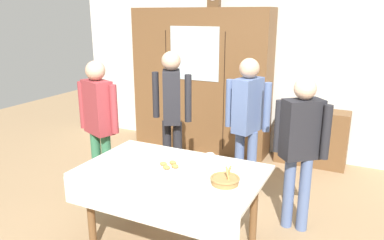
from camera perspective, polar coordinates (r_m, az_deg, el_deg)
ground_plane at (r=3.84m, az=-1.37°, el=-17.08°), size 12.00×12.00×0.00m
back_wall at (r=5.75m, az=10.85°, el=8.30°), size 6.40×0.10×2.70m
dining_table at (r=3.33m, az=-3.31°, el=-9.49°), size 1.60×0.98×0.77m
wall_cabinet at (r=5.81m, az=1.31°, el=6.08°), size 2.18×0.46×2.18m
bookshelf_low at (r=5.56m, az=17.86°, el=-2.51°), size 0.97×0.35×0.80m
book_stack at (r=5.44m, az=18.28°, el=2.14°), size 0.17×0.22×0.13m
tea_cup_front_edge at (r=3.30m, az=3.92°, el=-7.19°), size 0.13×0.13×0.06m
tea_cup_near_left at (r=3.00m, az=0.75°, el=-9.59°), size 0.13×0.13×0.06m
tea_cup_back_edge at (r=3.50m, az=2.80°, el=-5.73°), size 0.13×0.13×0.06m
bread_basket at (r=3.04m, az=5.09°, el=-9.14°), size 0.24×0.24×0.16m
pastry_plate at (r=3.34m, az=-3.49°, el=-7.11°), size 0.28×0.28×0.05m
spoon_mid_right at (r=3.39m, az=-9.53°, el=-7.18°), size 0.12×0.02×0.01m
spoon_mid_left at (r=3.53m, az=-7.29°, el=-6.10°), size 0.12×0.02×0.01m
spoon_near_left at (r=3.77m, az=-9.13°, el=-4.73°), size 0.12×0.02×0.01m
person_near_right_end at (r=4.28m, az=-14.11°, el=0.40°), size 0.52×0.32×1.61m
person_beside_shelf at (r=4.21m, az=8.48°, el=0.70°), size 0.52×0.40×1.63m
person_behind_table_left at (r=4.47m, az=-3.13°, el=2.14°), size 0.52×0.41×1.68m
person_behind_table_right at (r=3.68m, az=16.33°, el=-3.12°), size 0.52×0.38×1.54m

